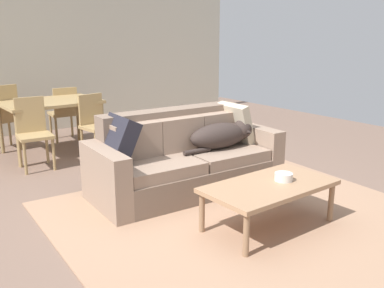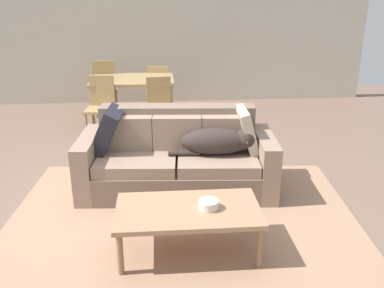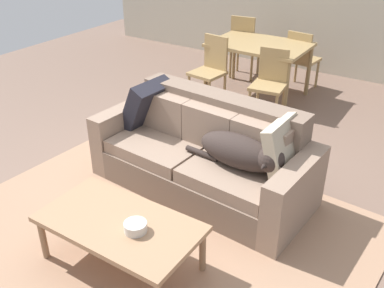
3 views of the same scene
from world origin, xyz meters
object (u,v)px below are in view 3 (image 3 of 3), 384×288
dining_table (259,48)px  dining_chair_far_right (301,57)px  dining_chair_far_left (244,45)px  couch (205,156)px  dog_on_left_cushion (243,152)px  bowl_on_coffee_table (135,227)px  coffee_table (120,226)px  throw_pillow_by_left_arm (147,104)px  throw_pillow_by_right_arm (284,149)px  dining_chair_near_right (270,81)px  dining_chair_near_left (211,67)px

dining_table → dining_chair_far_right: 0.71m
dining_chair_far_left → couch: bearing=102.0°
couch → dining_chair_far_left: size_ratio=2.20×
dog_on_left_cushion → dining_table: 2.68m
dining_chair_far_right → bowl_on_coffee_table: bearing=101.4°
dog_on_left_cushion → coffee_table: bearing=-106.8°
throw_pillow_by_left_arm → throw_pillow_by_right_arm: bearing=-4.0°
throw_pillow_by_right_arm → dining_chair_far_left: 3.41m
dog_on_left_cushion → dining_chair_near_right: dining_chair_near_right is taller
throw_pillow_by_left_arm → dining_chair_near_right: throw_pillow_by_left_arm is taller
throw_pillow_by_left_arm → couch: bearing=-7.7°
throw_pillow_by_left_arm → dog_on_left_cushion: bearing=-10.8°
throw_pillow_by_left_arm → coffee_table: size_ratio=0.41×
dog_on_left_cushion → bowl_on_coffee_table: 1.14m
couch → bowl_on_coffee_table: (0.19, -1.23, 0.11)m
coffee_table → dining_chair_far_left: 4.24m
bowl_on_coffee_table → dining_chair_far_right: dining_chair_far_right is taller
dining_chair_near_right → dining_table: bearing=119.9°
throw_pillow_by_left_arm → dining_chair_near_right: 1.80m
couch → coffee_table: 1.22m
dining_chair_far_left → dining_chair_near_right: bearing=121.7°
couch → dining_chair_far_left: (-1.08, 2.88, 0.19)m
couch → throw_pillow_by_right_arm: throw_pillow_by_right_arm is taller
dining_chair_near_right → dog_on_left_cushion: bearing=-79.9°
bowl_on_coffee_table → dining_chair_far_left: bearing=107.2°
dog_on_left_cushion → dining_chair_far_left: dining_chair_far_left is taller
throw_pillow_by_left_arm → dining_chair_near_left: throw_pillow_by_left_arm is taller
dining_chair_near_left → dining_chair_near_right: dining_chair_near_left is taller
throw_pillow_by_left_arm → dining_table: (0.16, 2.24, 0.03)m
throw_pillow_by_left_arm → coffee_table: throw_pillow_by_left_arm is taller
throw_pillow_by_right_arm → dining_chair_far_right: size_ratio=0.55×
bowl_on_coffee_table → dining_table: (-0.78, 3.58, 0.23)m
dining_chair_far_left → coffee_table: bearing=96.6°
dining_chair_far_right → couch: bearing=99.7°
coffee_table → dining_chair_near_right: size_ratio=1.37×
dog_on_left_cushion → coffee_table: 1.19m
throw_pillow_by_right_arm → dining_chair_far_right: (-0.92, 2.89, -0.17)m
throw_pillow_by_left_arm → dining_chair_far_left: (-0.34, 2.78, -0.13)m
dining_chair_near_left → dining_chair_far_right: size_ratio=1.04×
throw_pillow_by_left_arm → dining_chair_far_left: size_ratio=0.50×
dining_chair_far_left → dining_chair_far_right: dining_chair_far_left is taller
coffee_table → bowl_on_coffee_table: bearing=-5.2°
dining_chair_far_right → throw_pillow_by_right_arm: bearing=113.9°
couch → throw_pillow_by_right_arm: (0.75, -0.00, 0.31)m
throw_pillow_by_left_arm → dining_chair_near_right: (0.57, 1.70, -0.17)m
throw_pillow_by_left_arm → dining_chair_far_left: 2.80m
dining_table → dining_chair_far_left: bearing=133.0°
coffee_table → throw_pillow_by_right_arm: bearing=59.3°
bowl_on_coffee_table → dining_chair_near_left: dining_chair_near_left is taller
couch → throw_pillow_by_right_arm: bearing=3.7°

